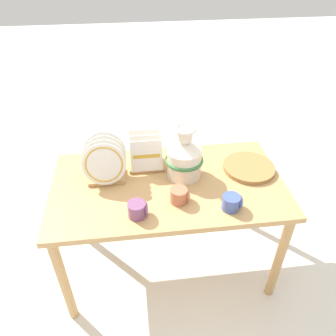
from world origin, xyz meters
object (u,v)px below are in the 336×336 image
(mug_plum_glaze, at_px, (138,210))
(ceramic_vase, at_px, (184,157))
(dish_rack_round_plates, at_px, (105,164))
(dish_rack_square_plates, at_px, (146,157))
(mug_terracotta_glaze, at_px, (180,195))
(wicker_charger_stack, at_px, (249,168))
(mug_cobalt_glaze, at_px, (232,202))

(mug_plum_glaze, bearing_deg, ceramic_vase, 46.62)
(dish_rack_round_plates, height_order, dish_rack_square_plates, dish_rack_round_plates)
(mug_terracotta_glaze, bearing_deg, ceramic_vase, 75.08)
(dish_rack_square_plates, distance_m, wicker_charger_stack, 0.64)
(dish_rack_square_plates, relative_size, mug_plum_glaze, 2.07)
(mug_terracotta_glaze, bearing_deg, mug_cobalt_glaze, -18.64)
(dish_rack_round_plates, bearing_deg, dish_rack_square_plates, 22.73)
(wicker_charger_stack, bearing_deg, mug_plum_glaze, -155.95)
(mug_plum_glaze, bearing_deg, dish_rack_round_plates, 117.38)
(dish_rack_square_plates, relative_size, mug_cobalt_glaze, 2.07)
(wicker_charger_stack, xyz_separation_m, mug_terracotta_glaze, (-0.47, -0.23, 0.03))
(dish_rack_square_plates, xyz_separation_m, mug_cobalt_glaze, (0.42, -0.43, -0.03))
(ceramic_vase, distance_m, dish_rack_round_plates, 0.46)
(wicker_charger_stack, bearing_deg, dish_rack_square_plates, 169.67)
(ceramic_vase, bearing_deg, mug_terracotta_glaze, -104.92)
(ceramic_vase, relative_size, mug_cobalt_glaze, 3.18)
(dish_rack_square_plates, bearing_deg, ceramic_vase, -28.55)
(ceramic_vase, distance_m, mug_plum_glaze, 0.43)
(mug_terracotta_glaze, bearing_deg, dish_rack_round_plates, 148.55)
(mug_cobalt_glaze, distance_m, mug_terracotta_glaze, 0.28)
(ceramic_vase, distance_m, mug_terracotta_glaze, 0.25)
(mug_plum_glaze, height_order, mug_terracotta_glaze, same)
(dish_rack_square_plates, distance_m, mug_terracotta_glaze, 0.38)
(dish_rack_round_plates, xyz_separation_m, dish_rack_square_plates, (0.24, 0.10, -0.05))
(mug_cobalt_glaze, height_order, mug_terracotta_glaze, same)
(wicker_charger_stack, height_order, mug_terracotta_glaze, mug_terracotta_glaze)
(ceramic_vase, height_order, dish_rack_square_plates, ceramic_vase)
(dish_rack_round_plates, xyz_separation_m, mug_terracotta_glaze, (0.40, -0.24, -0.07))
(dish_rack_round_plates, distance_m, dish_rack_square_plates, 0.27)
(ceramic_vase, distance_m, dish_rack_square_plates, 0.26)
(ceramic_vase, height_order, mug_terracotta_glaze, ceramic_vase)
(dish_rack_round_plates, bearing_deg, ceramic_vase, -2.10)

